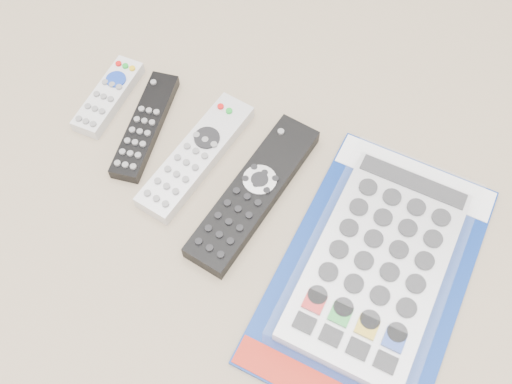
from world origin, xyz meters
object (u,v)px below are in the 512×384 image
at_px(remote_small_grey, 108,96).
at_px(remote_large_black, 254,192).
at_px(remote_silver_dvd, 196,156).
at_px(jumbo_remote_packaged, 378,263).
at_px(remote_slim_black, 145,126).

relative_size(remote_small_grey, remote_large_black, 0.56).
height_order(remote_silver_dvd, remote_large_black, remote_large_black).
distance_m(remote_silver_dvd, jumbo_remote_packaged, 0.27).
distance_m(remote_small_grey, jumbo_remote_packaged, 0.44).
distance_m(remote_small_grey, remote_slim_black, 0.08).
xyz_separation_m(remote_slim_black, jumbo_remote_packaged, (0.36, -0.06, 0.01)).
relative_size(remote_silver_dvd, jumbo_remote_packaged, 0.59).
bearing_deg(remote_silver_dvd, jumbo_remote_packaged, -2.45).
relative_size(remote_large_black, jumbo_remote_packaged, 0.69).
bearing_deg(remote_small_grey, remote_large_black, -14.22).
xyz_separation_m(remote_slim_black, remote_large_black, (0.18, -0.03, 0.00)).
height_order(remote_small_grey, remote_slim_black, same).
xyz_separation_m(remote_small_grey, remote_large_black, (0.25, -0.05, 0.00)).
distance_m(remote_large_black, jumbo_remote_packaged, 0.18).
bearing_deg(remote_silver_dvd, remote_large_black, -3.66).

